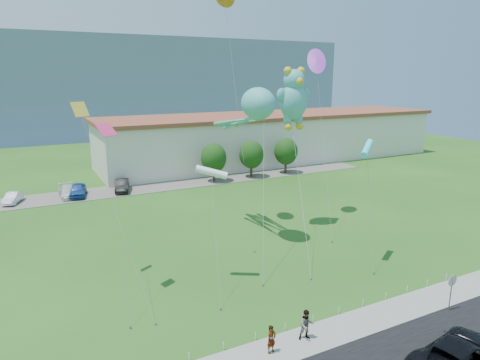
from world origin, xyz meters
name	(u,v)px	position (x,y,z in m)	size (l,w,h in m)	color
ground	(287,316)	(0.00, 0.00, 0.00)	(160.00, 160.00, 0.00)	#235217
sidewalk	(314,338)	(0.00, -2.75, 0.05)	(80.00, 2.50, 0.10)	gray
parking_strip	(142,188)	(0.00, 35.00, 0.03)	(70.00, 6.00, 0.06)	#59544C
hill_ridge	(66,83)	(0.00, 120.00, 12.50)	(160.00, 50.00, 25.00)	slate
warehouse	(274,137)	(26.00, 44.00, 4.12)	(61.00, 15.00, 8.20)	beige
stop_sign	(452,284)	(9.50, -4.21, 1.87)	(0.80, 0.07, 2.50)	slate
rope_fence	(299,322)	(0.00, -1.30, 0.25)	(26.05, 0.05, 0.50)	white
tree_near	(214,158)	(10.00, 34.00, 3.39)	(3.60, 3.60, 5.47)	#3F2B19
tree_mid	(251,155)	(16.00, 34.00, 3.39)	(3.60, 3.60, 5.47)	#3F2B19
tree_far	(286,151)	(22.00, 34.00, 3.39)	(3.60, 3.60, 5.47)	#3F2B19
suv	(460,355)	(4.88, -8.27, 0.91)	(2.82, 6.11, 1.70)	black
pedestrian_left	(271,339)	(-2.86, -2.77, 0.89)	(0.58, 0.38, 1.58)	gray
pedestrian_right	(307,325)	(-0.47, -2.64, 0.99)	(0.86, 0.67, 1.78)	gray
parked_car_silver	(13,198)	(-15.29, 35.07, 0.68)	(1.32, 3.78, 1.25)	silver
parked_car_white	(68,191)	(-9.25, 34.98, 0.74)	(1.91, 4.69, 1.36)	silver
parked_car_blue	(78,190)	(-8.12, 34.61, 0.84)	(1.85, 4.61, 1.57)	navy
parked_car_black	(122,185)	(-2.72, 34.59, 0.82)	(1.61, 4.61, 1.52)	black
octopus_kite	(252,111)	(4.38, 12.82, 11.63)	(5.21, 14.03, 13.66)	teal
teddy_bear_kite	(294,97)	(9.38, 13.78, 12.66)	(7.03, 11.80, 15.39)	teal
small_kite_pink	(109,151)	(-8.78, 7.42, 9.98)	(1.29, 5.62, 11.68)	#DE316C
small_kite_orange	(225,2)	(3.96, 17.04, 20.97)	(2.01, 8.48, 22.27)	orange
small_kite_white	(212,173)	(-2.16, 6.55, 8.04)	(1.58, 5.28, 8.54)	white
small_kite_cyan	(367,149)	(9.73, 4.22, 9.14)	(1.05, 3.60, 9.65)	#38EEFC
small_kite_purple	(317,65)	(13.21, 15.54, 15.65)	(4.01, 8.17, 16.71)	purple
small_kite_yellow	(89,134)	(-9.56, 10.08, 10.80)	(2.92, 9.11, 12.80)	yellow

